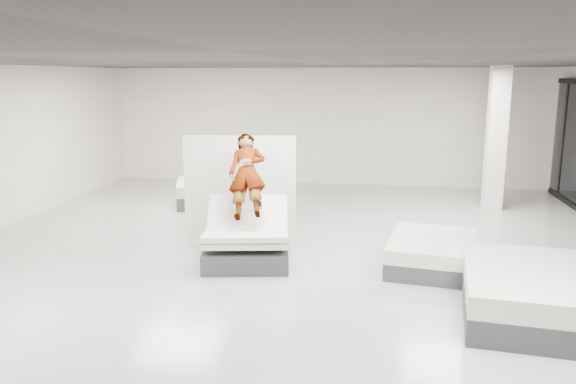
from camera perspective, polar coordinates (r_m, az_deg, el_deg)
The scene contains 9 objects.
room at distance 8.74m, azimuth -0.09°, elevation 2.65°, with size 14.00×14.04×3.20m.
hero_bed at distance 9.31m, azimuth -4.18°, elevation -4.85°, with size 1.64×1.99×1.06m.
person at distance 9.42m, azimuth -4.16°, elevation 0.48°, with size 0.63×0.41×1.73m, color slate.
remote at distance 9.11m, azimuth -2.86°, elevation -1.24°, with size 0.05×0.14×0.03m, color black.
divider_panel at distance 10.55m, azimuth -4.88°, elevation 0.58°, with size 2.09×0.09×1.90m, color silver.
flat_bed_right_far at distance 9.19m, azimuth 14.48°, elevation -6.02°, with size 1.56×1.93×0.48m.
flat_bed_right_near at distance 7.78m, azimuth 23.64°, elevation -9.44°, with size 1.90×2.38×0.60m.
flat_bed_left_far at distance 13.40m, azimuth -6.75°, elevation 0.03°, with size 2.43×2.09×0.57m.
column at distance 13.36m, azimuth 20.38°, elevation 5.07°, with size 0.40×0.40×3.20m, color silver.
Camera 1 is at (1.35, -8.53, 2.98)m, focal length 35.00 mm.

